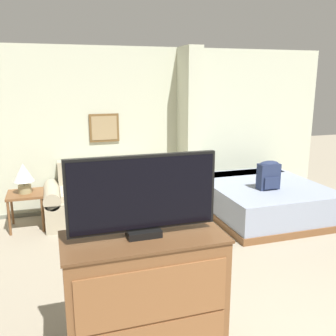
{
  "coord_description": "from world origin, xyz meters",
  "views": [
    {
      "loc": [
        -1.66,
        -1.63,
        2.12
      ],
      "look_at": [
        -0.32,
        2.59,
        1.05
      ],
      "focal_mm": 40.0,
      "sensor_mm": 36.0,
      "label": 1
    }
  ],
  "objects_px": {
    "tv_dresser": "(145,299)",
    "couch": "(111,197)",
    "table_lamp": "(23,175)",
    "tv": "(143,196)",
    "coffee_table": "(123,220)",
    "bed": "(262,198)",
    "backpack": "(269,175)"
  },
  "relations": [
    {
      "from": "tv",
      "to": "bed",
      "type": "bearing_deg",
      "value": 44.72
    },
    {
      "from": "backpack",
      "to": "bed",
      "type": "bearing_deg",
      "value": 72.79
    },
    {
      "from": "couch",
      "to": "coffee_table",
      "type": "bearing_deg",
      "value": -90.72
    },
    {
      "from": "couch",
      "to": "backpack",
      "type": "distance_m",
      "value": 2.42
    },
    {
      "from": "coffee_table",
      "to": "couch",
      "type": "bearing_deg",
      "value": 89.28
    },
    {
      "from": "tv",
      "to": "backpack",
      "type": "height_order",
      "value": "tv"
    },
    {
      "from": "couch",
      "to": "backpack",
      "type": "bearing_deg",
      "value": -21.75
    },
    {
      "from": "table_lamp",
      "to": "tv",
      "type": "relative_size",
      "value": 0.4
    },
    {
      "from": "table_lamp",
      "to": "tv_dresser",
      "type": "height_order",
      "value": "tv_dresser"
    },
    {
      "from": "couch",
      "to": "tv",
      "type": "height_order",
      "value": "tv"
    },
    {
      "from": "coffee_table",
      "to": "bed",
      "type": "bearing_deg",
      "value": 12.62
    },
    {
      "from": "tv_dresser",
      "to": "bed",
      "type": "distance_m",
      "value": 3.58
    },
    {
      "from": "tv_dresser",
      "to": "couch",
      "type": "bearing_deg",
      "value": 85.73
    },
    {
      "from": "tv_dresser",
      "to": "tv",
      "type": "height_order",
      "value": "tv"
    },
    {
      "from": "table_lamp",
      "to": "bed",
      "type": "xyz_separation_m",
      "value": [
        3.53,
        -0.52,
        -0.53
      ]
    },
    {
      "from": "table_lamp",
      "to": "bed",
      "type": "height_order",
      "value": "table_lamp"
    },
    {
      "from": "tv_dresser",
      "to": "backpack",
      "type": "height_order",
      "value": "tv_dresser"
    },
    {
      "from": "table_lamp",
      "to": "tv_dresser",
      "type": "bearing_deg",
      "value": -71.93
    },
    {
      "from": "coffee_table",
      "to": "table_lamp",
      "type": "height_order",
      "value": "table_lamp"
    },
    {
      "from": "table_lamp",
      "to": "couch",
      "type": "bearing_deg",
      "value": 3.25
    },
    {
      "from": "table_lamp",
      "to": "tv",
      "type": "xyz_separation_m",
      "value": [
        0.99,
        -3.04,
        0.53
      ]
    },
    {
      "from": "couch",
      "to": "bed",
      "type": "xyz_separation_m",
      "value": [
        2.31,
        -0.59,
        -0.06
      ]
    },
    {
      "from": "coffee_table",
      "to": "bed",
      "type": "xyz_separation_m",
      "value": [
        2.32,
        0.52,
        -0.1
      ]
    },
    {
      "from": "tv",
      "to": "bed",
      "type": "xyz_separation_m",
      "value": [
        2.54,
        2.51,
        -1.06
      ]
    },
    {
      "from": "table_lamp",
      "to": "tv",
      "type": "distance_m",
      "value": 3.24
    },
    {
      "from": "coffee_table",
      "to": "backpack",
      "type": "bearing_deg",
      "value": 5.81
    },
    {
      "from": "tv",
      "to": "coffee_table",
      "type": "bearing_deg",
      "value": 83.77
    },
    {
      "from": "couch",
      "to": "tv_dresser",
      "type": "relative_size",
      "value": 1.68
    },
    {
      "from": "coffee_table",
      "to": "backpack",
      "type": "relative_size",
      "value": 1.57
    },
    {
      "from": "table_lamp",
      "to": "backpack",
      "type": "distance_m",
      "value": 3.53
    },
    {
      "from": "table_lamp",
      "to": "bed",
      "type": "distance_m",
      "value": 3.61
    },
    {
      "from": "couch",
      "to": "coffee_table",
      "type": "distance_m",
      "value": 1.11
    }
  ]
}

